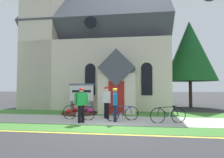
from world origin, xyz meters
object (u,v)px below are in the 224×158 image
church_sign (82,94)px  cyclist_in_yellow_jersey (115,102)px  bicycle_green (168,115)px  bicycle_red (79,112)px  cyclist_in_orange_jersey (107,100)px  cyclist_in_white_jersey (81,102)px  roadside_conifer (190,51)px  bicycle_orange (122,113)px

church_sign → cyclist_in_yellow_jersey: 3.95m
bicycle_green → bicycle_red: (-4.49, 0.33, 0.00)m
cyclist_in_orange_jersey → cyclist_in_white_jersey: bearing=-126.2°
bicycle_green → cyclist_in_orange_jersey: 3.28m
church_sign → roadside_conifer: roadside_conifer is taller
bicycle_orange → cyclist_in_white_jersey: 2.15m
cyclist_in_orange_jersey → bicycle_red: bearing=-159.3°
bicycle_red → cyclist_in_orange_jersey: size_ratio=1.03×
church_sign → bicycle_green: 5.95m
bicycle_green → cyclist_in_orange_jersey: size_ratio=1.00×
bicycle_orange → roadside_conifer: (5.28, 7.13, 4.47)m
cyclist_in_white_jersey → roadside_conifer: roadside_conifer is taller
cyclist_in_yellow_jersey → cyclist_in_orange_jersey: size_ratio=0.96×
roadside_conifer → bicycle_green: bearing=-112.2°
cyclist_in_orange_jersey → roadside_conifer: roadside_conifer is taller
bicycle_green → bicycle_red: size_ratio=0.97×
cyclist_in_yellow_jersey → cyclist_in_white_jersey: (-1.57, -0.43, 0.01)m
bicycle_orange → cyclist_in_orange_jersey: (-0.88, 0.50, 0.64)m
roadside_conifer → cyclist_in_orange_jersey: bearing=-132.9°
bicycle_red → cyclist_in_yellow_jersey: cyclist_in_yellow_jersey is taller
cyclist_in_white_jersey → roadside_conifer: (7.16, 7.99, 3.87)m
church_sign → bicycle_green: size_ratio=1.13×
cyclist_in_white_jersey → cyclist_in_orange_jersey: size_ratio=0.97×
bicycle_orange → cyclist_in_orange_jersey: bearing=150.1°
cyclist_in_yellow_jersey → bicycle_red: bearing=168.3°
cyclist_in_white_jersey → roadside_conifer: size_ratio=0.22×
bicycle_green → bicycle_orange: (-2.22, 0.36, -0.01)m
bicycle_orange → bicycle_red: bearing=-179.4°
bicycle_red → church_sign: bearing=103.7°
cyclist_in_yellow_jersey → cyclist_in_orange_jersey: 1.10m
cyclist_in_orange_jersey → bicycle_green: bearing=-15.5°
bicycle_orange → cyclist_in_yellow_jersey: size_ratio=1.00×
cyclist_in_orange_jersey → cyclist_in_yellow_jersey: bearing=-58.5°
church_sign → bicycle_orange: church_sign is taller
church_sign → cyclist_in_yellow_jersey: church_sign is taller
cyclist_in_white_jersey → cyclist_in_orange_jersey: cyclist_in_orange_jersey is taller
church_sign → cyclist_in_white_jersey: church_sign is taller
cyclist_in_orange_jersey → bicycle_orange: bearing=-29.9°
church_sign → roadside_conifer: (8.17, 4.59, 3.56)m
cyclist_in_orange_jersey → roadside_conifer: 9.82m
bicycle_orange → cyclist_in_yellow_jersey: 0.79m
church_sign → bicycle_red: size_ratio=1.09×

